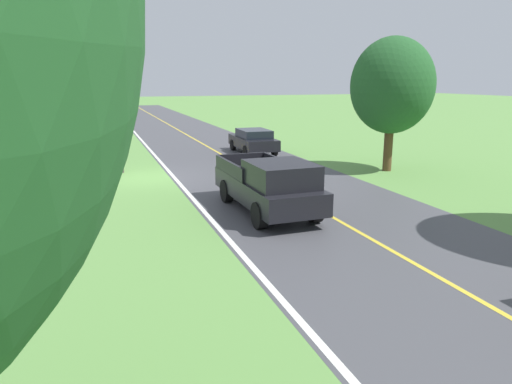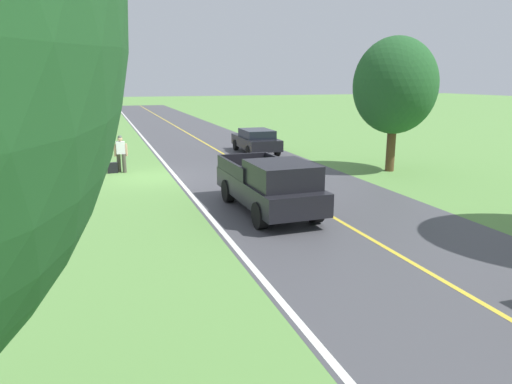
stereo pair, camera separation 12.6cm
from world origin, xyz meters
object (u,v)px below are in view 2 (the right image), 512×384
at_px(hitchhiker_walking, 121,152).
at_px(pickup_truck_passing, 271,184).
at_px(tree_far_side_near, 395,86).
at_px(suitcase_carried, 113,168).
at_px(sedan_near_oncoming, 256,140).

bearing_deg(hitchhiker_walking, pickup_truck_passing, 115.85).
bearing_deg(pickup_truck_passing, tree_far_side_near, -147.78).
relative_size(hitchhiker_walking, pickup_truck_passing, 0.32).
xyz_separation_m(hitchhiker_walking, suitcase_carried, (0.42, 0.10, -0.73)).
distance_m(pickup_truck_passing, sedan_near_oncoming, 12.87).
relative_size(hitchhiker_walking, tree_far_side_near, 0.28).
height_order(tree_far_side_near, sedan_near_oncoming, tree_far_side_near).
distance_m(suitcase_carried, pickup_truck_passing, 9.89).
bearing_deg(tree_far_side_near, sedan_near_oncoming, -59.71).
bearing_deg(suitcase_carried, hitchhiker_walking, 100.86).
height_order(hitchhiker_walking, pickup_truck_passing, pickup_truck_passing).
bearing_deg(sedan_near_oncoming, hitchhiker_walking, 24.21).
xyz_separation_m(hitchhiker_walking, pickup_truck_passing, (-4.26, 8.79, -0.01)).
bearing_deg(tree_far_side_near, pickup_truck_passing, 32.22).
xyz_separation_m(pickup_truck_passing, tree_far_side_near, (-7.94, -5.00, 3.02)).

